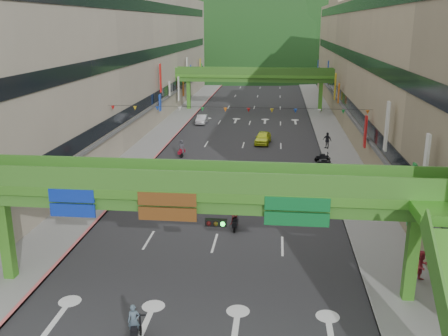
% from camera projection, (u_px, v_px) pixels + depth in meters
% --- Properties ---
extents(road_slab, '(18.00, 140.00, 0.02)m').
position_uv_depth(road_slab, '(248.00, 128.00, 69.53)').
color(road_slab, '#28282B').
rests_on(road_slab, ground).
extents(sidewalk_left, '(4.00, 140.00, 0.15)m').
position_uv_depth(sidewalk_left, '(171.00, 126.00, 70.63)').
color(sidewalk_left, gray).
rests_on(sidewalk_left, ground).
extents(sidewalk_right, '(4.00, 140.00, 0.15)m').
position_uv_depth(sidewalk_right, '(328.00, 130.00, 68.40)').
color(sidewalk_right, gray).
rests_on(sidewalk_right, ground).
extents(curb_left, '(0.20, 140.00, 0.18)m').
position_uv_depth(curb_left, '(184.00, 126.00, 70.43)').
color(curb_left, '#CC5959').
rests_on(curb_left, ground).
extents(curb_right, '(0.20, 140.00, 0.18)m').
position_uv_depth(curb_right, '(314.00, 129.00, 68.59)').
color(curb_right, gray).
rests_on(curb_right, ground).
extents(building_row_left, '(12.80, 95.00, 19.00)m').
position_uv_depth(building_row_left, '(112.00, 58.00, 68.81)').
color(building_row_left, '#9E937F').
rests_on(building_row_left, ground).
extents(building_row_right, '(12.80, 95.00, 19.00)m').
position_uv_depth(building_row_right, '(394.00, 60.00, 64.98)').
color(building_row_right, gray).
rests_on(building_row_right, ground).
extents(overpass_near, '(28.00, 12.27, 7.10)m').
position_uv_depth(overpass_near, '(216.00, 205.00, 25.38)').
color(overpass_near, '#4C9E2D').
rests_on(overpass_near, ground).
extents(overpass_far, '(28.00, 2.20, 7.10)m').
position_uv_depth(overpass_far, '(254.00, 78.00, 82.35)').
color(overpass_far, '#4C9E2D').
rests_on(overpass_far, ground).
extents(hill_left, '(168.00, 140.00, 112.00)m').
position_uv_depth(hill_left, '(224.00, 65.00, 176.09)').
color(hill_left, '#1C4419').
rests_on(hill_left, ground).
extents(hill_right, '(208.00, 176.00, 128.00)m').
position_uv_depth(hill_right, '(333.00, 62.00, 191.14)').
color(hill_right, '#1C4419').
rests_on(hill_right, ground).
extents(bunting_string, '(26.00, 0.36, 0.47)m').
position_uv_depth(bunting_string, '(237.00, 110.00, 48.77)').
color(bunting_string, black).
rests_on(bunting_string, ground).
extents(scooter_rider_near, '(0.73, 1.58, 1.88)m').
position_uv_depth(scooter_rider_near, '(134.00, 325.00, 22.74)').
color(scooter_rider_near, black).
rests_on(scooter_rider_near, ground).
extents(scooter_rider_mid, '(0.78, 1.60, 1.93)m').
position_uv_depth(scooter_rider_mid, '(235.00, 217.00, 35.17)').
color(scooter_rider_mid, black).
rests_on(scooter_rider_mid, ground).
extents(scooter_rider_left, '(0.96, 1.60, 1.97)m').
position_uv_depth(scooter_rider_left, '(153.00, 170.00, 46.53)').
color(scooter_rider_left, gray).
rests_on(scooter_rider_left, ground).
extents(scooter_rider_far, '(0.83, 1.58, 1.87)m').
position_uv_depth(scooter_rider_far, '(181.00, 148.00, 54.64)').
color(scooter_rider_far, maroon).
rests_on(scooter_rider_far, ground).
extents(parked_scooter_row, '(1.60, 7.21, 1.08)m').
position_uv_depth(parked_scooter_row, '(325.00, 166.00, 49.40)').
color(parked_scooter_row, black).
rests_on(parked_scooter_row, ground).
extents(car_silver, '(1.40, 3.91, 1.28)m').
position_uv_depth(car_silver, '(202.00, 119.00, 72.64)').
color(car_silver, silver).
rests_on(car_silver, ground).
extents(car_yellow, '(2.15, 4.42, 1.45)m').
position_uv_depth(car_yellow, '(263.00, 138.00, 60.55)').
color(car_yellow, yellow).
rests_on(car_yellow, ground).
extents(pedestrian_red, '(1.10, 1.03, 1.80)m').
position_uv_depth(pedestrian_red, '(421.00, 268.00, 27.94)').
color(pedestrian_red, '#C43246').
rests_on(pedestrian_red, ground).
extents(pedestrian_dark, '(1.14, 1.00, 1.85)m').
position_uv_depth(pedestrian_dark, '(327.00, 142.00, 57.80)').
color(pedestrian_dark, black).
rests_on(pedestrian_dark, ground).
extents(pedestrian_blue, '(0.96, 0.81, 1.74)m').
position_uv_depth(pedestrian_blue, '(375.00, 193.00, 40.39)').
color(pedestrian_blue, '#333D56').
rests_on(pedestrian_blue, ground).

